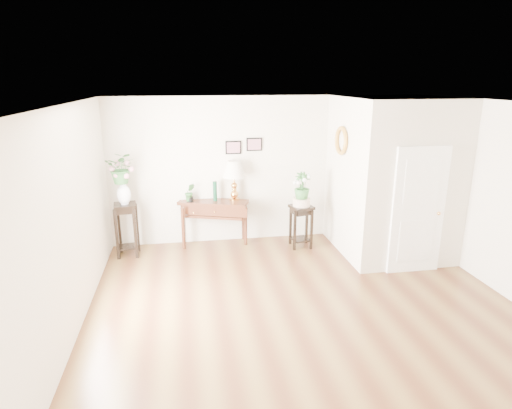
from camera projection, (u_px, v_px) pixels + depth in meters
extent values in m
cube|color=brown|center=(303.00, 304.00, 6.10)|extent=(6.00, 5.50, 0.02)
cube|color=white|center=(310.00, 103.00, 5.31)|extent=(6.00, 5.50, 0.02)
cube|color=silver|center=(267.00, 170.00, 8.31)|extent=(6.00, 0.02, 2.80)
cube|color=silver|center=(412.00, 321.00, 3.11)|extent=(6.00, 0.02, 2.80)
cube|color=silver|center=(69.00, 223.00, 5.22)|extent=(0.02, 5.50, 2.80)
cube|color=silver|center=(506.00, 201.00, 6.19)|extent=(0.02, 5.50, 2.80)
cube|color=silver|center=(391.00, 176.00, 7.72)|extent=(1.80, 1.95, 2.80)
cube|color=white|center=(418.00, 211.00, 6.88)|extent=(0.90, 0.05, 2.10)
cube|color=black|center=(233.00, 148.00, 8.05)|extent=(0.30, 0.02, 0.25)
cube|color=black|center=(254.00, 144.00, 8.11)|extent=(0.30, 0.02, 0.25)
torus|color=#CD8639|center=(341.00, 141.00, 7.51)|extent=(0.07, 0.51, 0.51)
cube|color=#3C220E|center=(214.00, 222.00, 8.24)|extent=(1.37, 0.84, 0.87)
cube|color=#CE9045|center=(234.00, 182.00, 8.08)|extent=(0.55, 0.55, 0.76)
cylinder|color=#0C331F|center=(215.00, 192.00, 8.07)|extent=(0.09, 0.09, 0.38)
imported|color=#2F672F|center=(190.00, 193.00, 7.99)|extent=(0.21, 0.17, 0.34)
cube|color=black|center=(127.00, 230.00, 7.68)|extent=(0.42, 0.42, 0.97)
imported|color=#2F672F|center=(121.00, 166.00, 7.36)|extent=(0.55, 0.50, 0.55)
cube|color=black|center=(301.00, 226.00, 8.11)|extent=(0.46, 0.46, 0.81)
cylinder|color=beige|center=(302.00, 202.00, 7.97)|extent=(0.42, 0.42, 0.14)
imported|color=#2F672F|center=(302.00, 186.00, 7.89)|extent=(0.29, 0.29, 0.51)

